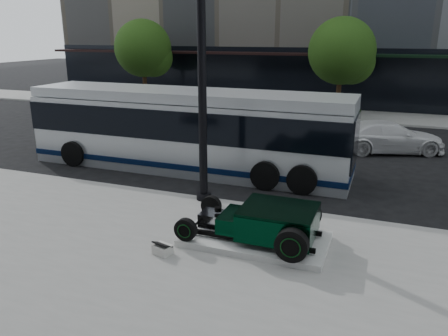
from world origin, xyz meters
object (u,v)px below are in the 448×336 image
at_px(lamppost, 202,74).
at_px(white_sedan, 389,137).
at_px(hot_rod, 269,222).
at_px(transit_bus, 187,129).

distance_m(lamppost, white_sedan, 10.15).
relative_size(hot_rod, lamppost, 0.40).
height_order(hot_rod, white_sedan, white_sedan).
xyz_separation_m(lamppost, white_sedan, (5.05, 8.22, -3.16)).
height_order(transit_bus, white_sedan, transit_bus).
bearing_deg(white_sedan, transit_bus, 106.73).
xyz_separation_m(hot_rod, transit_bus, (-4.57, 5.23, 0.79)).
distance_m(hot_rod, lamppost, 4.59).
xyz_separation_m(lamppost, transit_bus, (-1.98, 3.09, -2.33)).
distance_m(transit_bus, white_sedan, 8.74).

